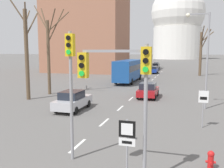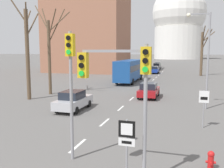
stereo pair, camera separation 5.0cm
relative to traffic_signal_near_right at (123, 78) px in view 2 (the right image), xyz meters
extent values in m
cube|color=silver|center=(-3.07, 2.71, -3.91)|extent=(0.16, 2.00, 0.01)
cube|color=silver|center=(-3.07, 7.21, -3.91)|extent=(0.16, 2.00, 0.01)
cube|color=silver|center=(-3.07, 11.71, -3.91)|extent=(0.16, 2.00, 0.01)
cube|color=silver|center=(-3.07, 16.21, -3.91)|extent=(0.16, 2.00, 0.01)
cube|color=silver|center=(-3.07, 20.71, -3.91)|extent=(0.16, 2.00, 0.01)
cube|color=silver|center=(-3.07, 25.21, -3.91)|extent=(0.16, 2.00, 0.01)
cube|color=silver|center=(-3.07, 29.71, -3.91)|extent=(0.16, 2.00, 0.01)
cube|color=silver|center=(-3.07, 34.21, -3.91)|extent=(0.16, 2.00, 0.01)
cube|color=silver|center=(-3.07, 38.71, -3.91)|extent=(0.16, 2.00, 0.01)
cube|color=silver|center=(-3.07, 43.21, -3.91)|extent=(0.16, 2.00, 0.01)
cube|color=silver|center=(-3.07, 47.71, -3.91)|extent=(0.16, 2.00, 0.01)
cube|color=silver|center=(-3.07, 52.21, -3.91)|extent=(0.16, 2.00, 0.01)
cylinder|color=gray|center=(0.83, 0.01, -1.35)|extent=(0.14, 0.14, 5.13)
cube|color=gold|center=(0.83, 0.01, 0.64)|extent=(0.36, 0.28, 0.96)
cylinder|color=black|center=(0.83, -0.16, 0.94)|extent=(0.20, 0.06, 0.20)
cylinder|color=black|center=(0.83, -0.16, 0.64)|extent=(0.20, 0.06, 0.20)
cylinder|color=green|center=(0.83, -0.16, 0.34)|extent=(0.20, 0.06, 0.20)
cube|color=gray|center=(-0.36, 0.01, 0.97)|extent=(2.38, 0.10, 0.10)
cube|color=gold|center=(-1.55, 0.01, 0.44)|extent=(0.36, 0.28, 0.96)
cylinder|color=black|center=(-1.55, -0.16, 0.74)|extent=(0.20, 0.06, 0.20)
cylinder|color=black|center=(-1.55, -0.16, 0.44)|extent=(0.20, 0.06, 0.20)
cylinder|color=green|center=(-1.55, -0.16, 0.14)|extent=(0.20, 0.06, 0.20)
cylinder|color=gray|center=(-2.63, 1.17, -1.05)|extent=(0.14, 0.14, 5.72)
cube|color=yellow|center=(-2.63, 1.17, 1.23)|extent=(0.36, 0.28, 0.96)
cylinder|color=black|center=(-2.63, 1.00, 1.52)|extent=(0.20, 0.06, 0.20)
cylinder|color=black|center=(-2.63, 1.00, 1.23)|extent=(0.20, 0.06, 0.20)
cylinder|color=green|center=(-2.63, 1.00, 0.93)|extent=(0.20, 0.06, 0.20)
cylinder|color=gray|center=(0.25, -0.39, -2.66)|extent=(0.07, 0.07, 2.50)
cube|color=black|center=(0.25, -0.41, -1.76)|extent=(0.60, 0.03, 0.60)
cube|color=white|center=(0.25, -0.43, -1.76)|extent=(0.42, 0.01, 0.42)
cube|color=white|center=(0.25, -0.41, -2.24)|extent=(0.60, 0.03, 0.28)
cube|color=black|center=(0.25, -0.43, -2.24)|extent=(0.36, 0.01, 0.10)
cylinder|color=gray|center=(3.35, 7.80, -2.68)|extent=(0.07, 0.07, 2.45)
cube|color=white|center=(3.35, 7.78, -1.89)|extent=(0.60, 0.03, 0.76)
cube|color=black|center=(3.35, 7.77, -1.98)|extent=(0.42, 0.01, 0.19)
cylinder|color=red|center=(3.30, 1.83, -3.61)|extent=(0.24, 0.24, 0.59)
sphere|color=red|center=(3.30, 1.83, -3.24)|extent=(0.28, 0.28, 0.28)
cylinder|color=red|center=(3.14, 1.83, -3.58)|extent=(0.08, 0.10, 0.10)
cylinder|color=red|center=(3.46, 1.83, -3.58)|extent=(0.08, 0.10, 0.10)
cylinder|color=red|center=(3.30, 1.67, -3.58)|extent=(0.10, 0.08, 0.10)
cylinder|color=gray|center=(3.94, 13.51, 0.11)|extent=(0.16, 0.16, 8.03)
cube|color=gray|center=(3.10, 13.51, 4.02)|extent=(1.68, 0.10, 0.10)
sphere|color=#F2EAC6|center=(2.26, 13.51, 3.94)|extent=(0.36, 0.36, 0.36)
cube|color=#B7B7BC|center=(-6.73, 10.05, -3.26)|extent=(1.80, 4.36, 0.70)
cube|color=#1E232D|center=(-6.73, 9.83, -2.60)|extent=(1.53, 2.09, 0.63)
cylinder|color=black|center=(-7.58, 11.40, -3.61)|extent=(0.18, 0.60, 0.60)
cylinder|color=black|center=(-5.88, 11.40, -3.61)|extent=(0.18, 0.60, 0.60)
cylinder|color=black|center=(-7.58, 8.70, -3.61)|extent=(0.18, 0.60, 0.60)
cylinder|color=black|center=(-5.88, 8.70, -3.61)|extent=(0.18, 0.60, 0.60)
cube|color=#2D4C33|center=(-6.17, 69.41, -3.23)|extent=(1.61, 3.83, 0.65)
cube|color=#1E232D|center=(-6.17, 69.22, -2.63)|extent=(1.37, 1.84, 0.56)
cylinder|color=black|center=(-6.93, 70.60, -3.55)|extent=(0.18, 0.71, 0.71)
cylinder|color=black|center=(-5.42, 70.60, -3.55)|extent=(0.18, 0.71, 0.71)
cylinder|color=black|center=(-6.93, 68.22, -3.55)|extent=(0.18, 0.71, 0.71)
cylinder|color=black|center=(-5.42, 68.22, -3.55)|extent=(0.18, 0.71, 0.71)
cube|color=maroon|center=(-1.47, 17.38, -3.28)|extent=(1.86, 4.13, 0.64)
cube|color=#1E232D|center=(-1.47, 17.18, -2.64)|extent=(1.58, 1.98, 0.64)
cylinder|color=black|center=(-2.35, 18.66, -3.59)|extent=(0.18, 0.63, 0.63)
cylinder|color=black|center=(-0.59, 18.66, -3.59)|extent=(0.18, 0.63, 0.63)
cylinder|color=black|center=(-2.35, 16.11, -3.59)|extent=(0.18, 0.63, 0.63)
cylinder|color=black|center=(-0.59, 16.11, -3.59)|extent=(0.18, 0.63, 0.63)
cube|color=navy|center=(-4.38, 46.74, -3.21)|extent=(1.74, 4.19, 0.71)
cube|color=#1E232D|center=(-4.38, 46.53, -2.57)|extent=(1.48, 2.01, 0.57)
cylinder|color=black|center=(-5.20, 48.04, -3.57)|extent=(0.18, 0.69, 0.69)
cylinder|color=black|center=(-3.56, 48.04, -3.57)|extent=(0.18, 0.69, 0.69)
cylinder|color=black|center=(-5.20, 45.44, -3.57)|extent=(0.18, 0.69, 0.69)
cylinder|color=black|center=(-3.56, 45.44, -3.57)|extent=(0.18, 0.69, 0.69)
cube|color=slate|center=(-5.33, 59.37, -3.19)|extent=(1.75, 3.94, 0.76)
cube|color=#1E232D|center=(-5.33, 59.18, -2.49)|extent=(1.49, 1.89, 0.64)
cylinder|color=black|center=(-6.15, 60.59, -3.57)|extent=(0.18, 0.68, 0.68)
cylinder|color=black|center=(-4.50, 60.59, -3.57)|extent=(0.18, 0.68, 0.68)
cylinder|color=black|center=(-6.15, 58.15, -3.57)|extent=(0.18, 0.68, 0.68)
cylinder|color=black|center=(-4.50, 58.15, -3.57)|extent=(0.18, 0.68, 0.68)
cube|color=#19478C|center=(-6.36, 29.95, -1.93)|extent=(2.50, 10.80, 3.00)
cube|color=black|center=(-6.36, 29.95, -1.55)|extent=(2.52, 10.26, 0.90)
cylinder|color=black|center=(-7.56, 33.73, -3.43)|extent=(0.26, 0.96, 0.96)
cylinder|color=black|center=(-5.16, 33.73, -3.43)|extent=(0.26, 0.96, 0.96)
cylinder|color=black|center=(-7.56, 26.71, -3.43)|extent=(0.26, 0.96, 0.96)
cylinder|color=black|center=(-5.16, 26.71, -3.43)|extent=(0.26, 0.96, 0.96)
cylinder|color=brown|center=(-13.07, 12.99, 0.58)|extent=(0.39, 0.39, 8.99)
cylinder|color=brown|center=(-14.30, 12.76, 5.69)|extent=(2.56, 0.62, 3.89)
cylinder|color=brown|center=(-12.58, 12.34, 3.95)|extent=(1.09, 1.45, 3.07)
cylinder|color=brown|center=(-12.91, 13.83, 3.66)|extent=(0.43, 1.79, 2.50)
cylinder|color=brown|center=(-13.70, 14.17, 4.30)|extent=(1.11, 2.55, 2.12)
cylinder|color=brown|center=(5.17, 44.25, 0.41)|extent=(0.51, 0.51, 8.65)
cylinder|color=brown|center=(6.35, 44.73, 3.87)|extent=(2.43, 1.27, 2.14)
cylinder|color=brown|center=(5.33, 43.21, 4.61)|extent=(0.45, 2.22, 2.43)
cylinder|color=brown|center=(6.02, 45.53, 4.60)|extent=(1.70, 2.78, 3.67)
cylinder|color=brown|center=(5.23, 42.95, 3.66)|extent=(0.29, 2.72, 3.12)
cylinder|color=brown|center=(5.95, 42.98, 3.30)|extent=(1.57, 2.74, 3.70)
cylinder|color=brown|center=(-12.62, 16.40, 0.23)|extent=(0.35, 0.35, 8.28)
cylinder|color=brown|center=(-14.01, 17.21, 4.90)|extent=(2.72, 1.90, 3.03)
cylinder|color=brown|center=(-13.24, 16.80, 4.55)|extent=(1.32, 0.94, 2.62)
cylinder|color=brown|center=(-11.90, 16.99, 3.82)|extent=(1.53, 1.33, 3.84)
cylinder|color=brown|center=(-11.62, 17.07, 4.27)|extent=(1.99, 1.57, 2.38)
cylinder|color=brown|center=(-11.73, 15.74, 4.02)|extent=(1.81, 1.50, 2.75)
cylinder|color=silver|center=(-3.07, 160.88, 6.22)|extent=(30.40, 30.40, 20.26)
sphere|color=silver|center=(-3.07, 160.88, 25.64)|extent=(33.77, 33.77, 33.77)
cube|color=#9E664C|center=(-20.67, 48.24, 6.38)|extent=(18.00, 14.00, 20.58)
camera|label=1|loc=(2.11, -8.72, 0.96)|focal=40.00mm
camera|label=2|loc=(2.16, -8.71, 0.96)|focal=40.00mm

